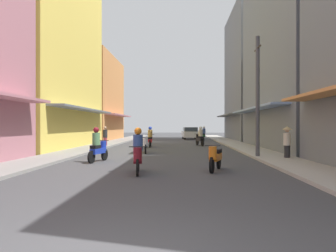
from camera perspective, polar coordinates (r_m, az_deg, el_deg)
name	(u,v)px	position (r m, az deg, el deg)	size (l,w,h in m)	color
ground_plane	(169,148)	(23.28, 0.19, -3.98)	(103.60, 103.60, 0.00)	#424244
sidewalk_left	(95,147)	(24.13, -13.00, -3.70)	(2.05, 55.09, 0.12)	gray
sidewalk_right	(245,147)	(23.71, 13.62, -3.76)	(2.05, 55.09, 0.12)	#ADA89E
building_left_mid	(39,42)	(25.87, -22.10, 13.80)	(7.05, 12.88, 15.58)	#EFD159
building_left_far	(88,99)	(36.81, -14.08, 4.74)	(7.05, 10.90, 9.30)	#D88C4C
building_right_mid	(305,56)	(24.61, 23.36, 11.47)	(7.05, 13.47, 13.03)	slate
building_right_far	(258,76)	(37.41, 15.90, 8.68)	(7.05, 11.58, 14.51)	slate
motorbike_orange	(215,157)	(11.63, 8.47, -5.55)	(0.73, 1.75, 0.96)	black
motorbike_green	(204,134)	(35.55, 6.46, -1.45)	(0.55, 1.81, 1.58)	black
motorbike_blue	(98,146)	(14.70, -12.46, -3.60)	(0.64, 1.78, 1.58)	black
motorbike_white	(145,145)	(18.95, -4.07, -3.38)	(0.55, 1.81, 0.96)	black
motorbike_black	(200,137)	(26.06, 5.74, -2.00)	(0.71, 1.76, 1.58)	black
motorbike_red	(150,138)	(24.28, -3.20, -2.15)	(0.55, 1.81, 1.58)	black
motorbike_maroon	(138,153)	(11.02, -5.42, -4.82)	(0.55, 1.81, 1.58)	black
parked_car	(190,133)	(38.87, 3.98, -1.27)	(2.09, 4.23, 1.45)	silver
pedestrian_crossing	(105,137)	(24.92, -11.21, -1.89)	(0.34, 0.34, 1.59)	#99333F
pedestrian_midway	(287,141)	(16.13, 20.58, -2.54)	(0.44, 0.44, 1.62)	#262628
utility_pole	(258,96)	(16.59, 15.78, 5.23)	(0.20, 1.20, 6.12)	#4C4C4F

